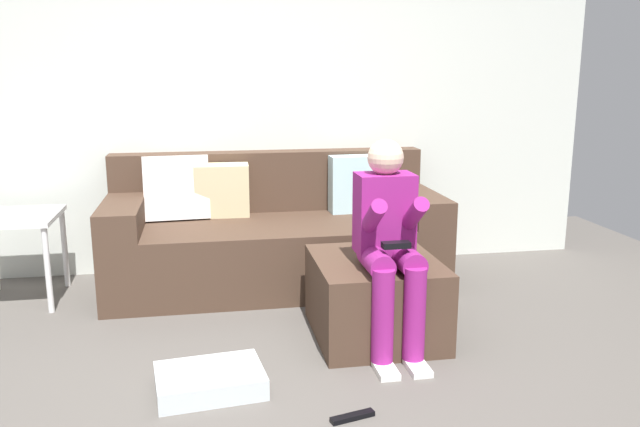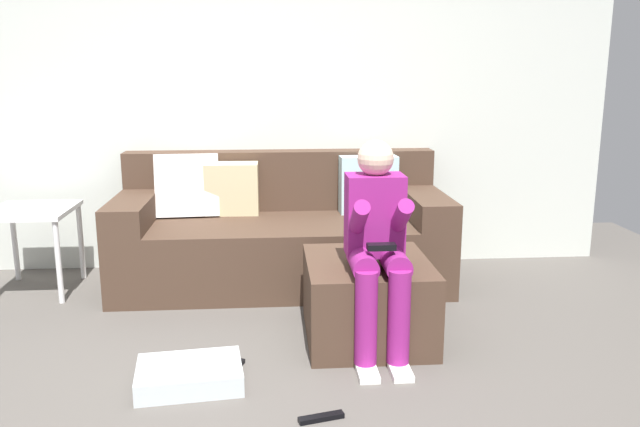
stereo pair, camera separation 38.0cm
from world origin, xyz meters
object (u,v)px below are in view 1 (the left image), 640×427
(person_seated, at_px, (389,238))
(storage_bin, at_px, (210,381))
(couch_sectional, at_px, (273,236))
(ottoman, at_px, (375,297))
(side_table, at_px, (16,228))
(remote_near_ottoman, at_px, (352,417))
(remote_by_storage_bin, at_px, (245,365))

(person_seated, relative_size, storage_bin, 2.27)
(couch_sectional, distance_m, storage_bin, 1.61)
(couch_sectional, xyz_separation_m, ottoman, (0.45, -1.02, -0.11))
(ottoman, height_order, side_table, side_table)
(person_seated, distance_m, remote_near_ottoman, 0.95)
(ottoman, relative_size, storage_bin, 1.53)
(storage_bin, bearing_deg, remote_near_ottoman, -31.28)
(ottoman, height_order, person_seated, person_seated)
(couch_sectional, xyz_separation_m, storage_bin, (-0.46, -1.51, -0.28))
(ottoman, distance_m, person_seated, 0.43)
(person_seated, relative_size, side_table, 1.95)
(remote_near_ottoman, bearing_deg, couch_sectional, 79.74)
(person_seated, xyz_separation_m, side_table, (-2.10, 1.13, -0.13))
(remote_near_ottoman, xyz_separation_m, remote_by_storage_bin, (-0.42, 0.58, 0.00))
(couch_sectional, bearing_deg, ottoman, -66.21)
(remote_by_storage_bin, bearing_deg, person_seated, 27.70)
(couch_sectional, height_order, side_table, couch_sectional)
(storage_bin, height_order, remote_near_ottoman, storage_bin)
(side_table, height_order, remote_by_storage_bin, side_table)
(person_seated, bearing_deg, storage_bin, -162.36)
(side_table, distance_m, remote_by_storage_bin, 1.86)
(remote_near_ottoman, bearing_deg, storage_bin, 134.50)
(storage_bin, relative_size, remote_near_ottoman, 2.45)
(remote_near_ottoman, bearing_deg, side_table, 120.37)
(ottoman, height_order, remote_near_ottoman, ottoman)
(remote_near_ottoman, bearing_deg, remote_by_storage_bin, 111.75)
(couch_sectional, relative_size, storage_bin, 4.58)
(couch_sectional, xyz_separation_m, remote_by_storage_bin, (-0.29, -1.30, -0.32))
(side_table, bearing_deg, remote_by_storage_bin, -42.01)
(side_table, bearing_deg, couch_sectional, 3.18)
(couch_sectional, bearing_deg, side_table, -176.82)
(couch_sectional, distance_m, remote_near_ottoman, 1.91)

